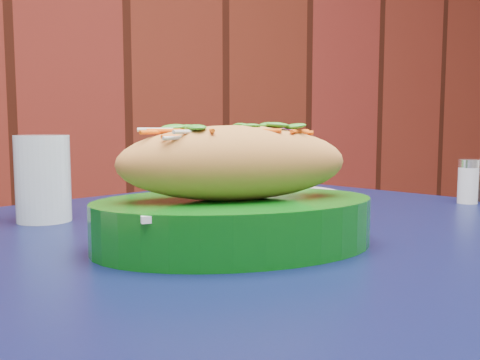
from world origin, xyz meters
name	(u,v)px	position (x,y,z in m)	size (l,w,h in m)	color
cafe_table	(285,303)	(-0.19, 1.53, 0.66)	(1.02, 1.02, 0.75)	black
banh_mi_basket	(235,198)	(-0.29, 1.47, 0.80)	(0.30, 0.22, 0.13)	#0A590F
salad_plate	(272,172)	(-0.09, 1.74, 0.79)	(0.22, 0.22, 0.11)	white
water_glass	(43,178)	(-0.43, 1.70, 0.80)	(0.07, 0.07, 0.11)	silver
salt_shaker	(468,181)	(0.16, 1.58, 0.78)	(0.03, 0.03, 0.07)	white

